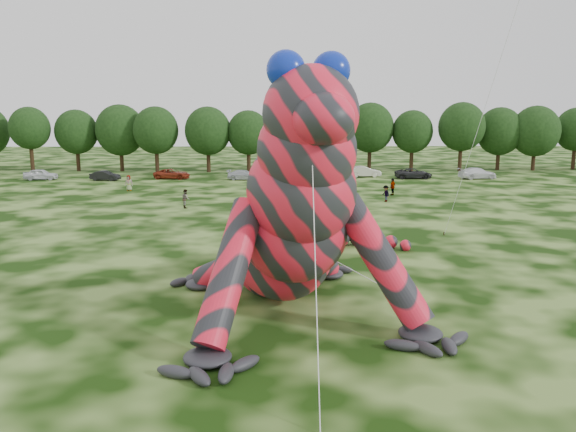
# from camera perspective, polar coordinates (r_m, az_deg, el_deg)

# --- Properties ---
(ground) EXTENTS (240.00, 240.00, 0.00)m
(ground) POSITION_cam_1_polar(r_m,az_deg,el_deg) (26.98, -0.13, -8.15)
(ground) COLOR #16330A
(ground) RESTS_ON ground
(inflatable_gecko) EXTENTS (22.93, 25.46, 10.87)m
(inflatable_gecko) POSITION_cam_1_polar(r_m,az_deg,el_deg) (26.17, -1.33, 3.49)
(inflatable_gecko) COLOR #F41E39
(inflatable_gecko) RESTS_ON ground
(tree_3) EXTENTS (5.81, 5.23, 9.44)m
(tree_3) POSITION_cam_1_polar(r_m,az_deg,el_deg) (89.86, -24.70, 7.05)
(tree_3) COLOR black
(tree_3) RESTS_ON ground
(tree_4) EXTENTS (6.22, 5.60, 9.06)m
(tree_4) POSITION_cam_1_polar(r_m,az_deg,el_deg) (89.23, -20.66, 7.19)
(tree_4) COLOR black
(tree_4) RESTS_ON ground
(tree_5) EXTENTS (7.16, 6.44, 9.80)m
(tree_5) POSITION_cam_1_polar(r_m,az_deg,el_deg) (87.04, -16.64, 7.60)
(tree_5) COLOR black
(tree_5) RESTS_ON ground
(tree_6) EXTENTS (6.52, 5.86, 9.49)m
(tree_6) POSITION_cam_1_polar(r_m,az_deg,el_deg) (84.06, -13.25, 7.57)
(tree_6) COLOR black
(tree_6) RESTS_ON ground
(tree_7) EXTENTS (6.68, 6.01, 9.48)m
(tree_7) POSITION_cam_1_polar(r_m,az_deg,el_deg) (83.00, -8.13, 7.70)
(tree_7) COLOR black
(tree_7) RESTS_ON ground
(tree_8) EXTENTS (6.14, 5.53, 8.94)m
(tree_8) POSITION_cam_1_polar(r_m,az_deg,el_deg) (82.73, -4.04, 7.59)
(tree_8) COLOR black
(tree_8) RESTS_ON ground
(tree_9) EXTENTS (5.27, 4.74, 8.68)m
(tree_9) POSITION_cam_1_polar(r_m,az_deg,el_deg) (83.03, -0.35, 7.53)
(tree_9) COLOR black
(tree_9) RESTS_ON ground
(tree_10) EXTENTS (7.09, 6.38, 10.50)m
(tree_10) POSITION_cam_1_polar(r_m,az_deg,el_deg) (84.58, 3.97, 8.18)
(tree_10) COLOR black
(tree_10) RESTS_ON ground
(tree_11) EXTENTS (7.01, 6.31, 10.07)m
(tree_11) POSITION_cam_1_polar(r_m,az_deg,el_deg) (85.06, 8.32, 7.96)
(tree_11) COLOR black
(tree_11) RESTS_ON ground
(tree_12) EXTENTS (5.99, 5.39, 8.97)m
(tree_12) POSITION_cam_1_polar(r_m,az_deg,el_deg) (85.91, 12.50, 7.48)
(tree_12) COLOR black
(tree_12) RESTS_ON ground
(tree_13) EXTENTS (6.83, 6.15, 10.13)m
(tree_13) POSITION_cam_1_polar(r_m,az_deg,el_deg) (87.29, 17.19, 7.69)
(tree_13) COLOR black
(tree_13) RESTS_ON ground
(tree_14) EXTENTS (6.82, 6.14, 9.40)m
(tree_14) POSITION_cam_1_polar(r_m,az_deg,el_deg) (90.99, 20.67, 7.35)
(tree_14) COLOR black
(tree_14) RESTS_ON ground
(tree_15) EXTENTS (7.17, 6.45, 9.63)m
(tree_15) POSITION_cam_1_polar(r_m,az_deg,el_deg) (92.12, 23.80, 7.24)
(tree_15) COLOR black
(tree_15) RESTS_ON ground
(tree_16) EXTENTS (6.26, 5.63, 9.37)m
(tree_16) POSITION_cam_1_polar(r_m,az_deg,el_deg) (96.70, 27.16, 7.01)
(tree_16) COLOR black
(tree_16) RESTS_ON ground
(car_0) EXTENTS (4.31, 2.04, 1.42)m
(car_0) POSITION_cam_1_polar(r_m,az_deg,el_deg) (79.58, -23.81, 3.89)
(car_0) COLOR white
(car_0) RESTS_ON ground
(car_1) EXTENTS (3.98, 2.03, 1.25)m
(car_1) POSITION_cam_1_polar(r_m,az_deg,el_deg) (75.80, -18.08, 3.91)
(car_1) COLOR black
(car_1) RESTS_ON ground
(car_2) EXTENTS (4.96, 2.75, 1.31)m
(car_2) POSITION_cam_1_polar(r_m,az_deg,el_deg) (75.41, -11.68, 4.21)
(car_2) COLOR maroon
(car_2) RESTS_ON ground
(car_3) EXTENTS (4.63, 2.47, 1.28)m
(car_3) POSITION_cam_1_polar(r_m,az_deg,el_deg) (72.96, -4.46, 4.17)
(car_3) COLOR silver
(car_3) RESTS_ON ground
(car_4) EXTENTS (4.53, 2.26, 1.48)m
(car_4) POSITION_cam_1_polar(r_m,az_deg,el_deg) (74.49, 2.20, 4.41)
(car_4) COLOR #141543
(car_4) RESTS_ON ground
(car_5) EXTENTS (4.62, 2.10, 1.47)m
(car_5) POSITION_cam_1_polar(r_m,az_deg,el_deg) (76.58, 7.72, 4.48)
(car_5) COLOR beige
(car_5) RESTS_ON ground
(car_6) EXTENTS (4.91, 2.32, 1.35)m
(car_6) POSITION_cam_1_polar(r_m,az_deg,el_deg) (76.03, 12.63, 4.24)
(car_6) COLOR #262628
(car_6) RESTS_ON ground
(car_7) EXTENTS (5.39, 3.06, 1.47)m
(car_7) POSITION_cam_1_polar(r_m,az_deg,el_deg) (77.98, 18.69, 4.13)
(car_7) COLOR white
(car_7) RESTS_ON ground
(spectator_2) EXTENTS (0.95, 1.19, 1.62)m
(spectator_2) POSITION_cam_1_polar(r_m,az_deg,el_deg) (55.62, 9.90, 2.25)
(spectator_2) COLOR gray
(spectator_2) RESTS_ON ground
(spectator_4) EXTENTS (0.86, 0.56, 1.74)m
(spectator_4) POSITION_cam_1_polar(r_m,az_deg,el_deg) (65.06, -15.87, 3.24)
(spectator_4) COLOR gray
(spectator_4) RESTS_ON ground
(spectator_1) EXTENTS (0.89, 1.00, 1.73)m
(spectator_1) POSITION_cam_1_polar(r_m,az_deg,el_deg) (52.05, -10.35, 1.74)
(spectator_1) COLOR gray
(spectator_1) RESTS_ON ground
(spectator_5) EXTENTS (1.70, 1.53, 1.88)m
(spectator_5) POSITION_cam_1_polar(r_m,az_deg,el_deg) (45.12, -0.12, 0.68)
(spectator_5) COLOR gray
(spectator_5) RESTS_ON ground
(spectator_3) EXTENTS (1.02, 1.08, 1.80)m
(spectator_3) POSITION_cam_1_polar(r_m,az_deg,el_deg) (60.16, 10.58, 2.93)
(spectator_3) COLOR gray
(spectator_3) RESTS_ON ground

